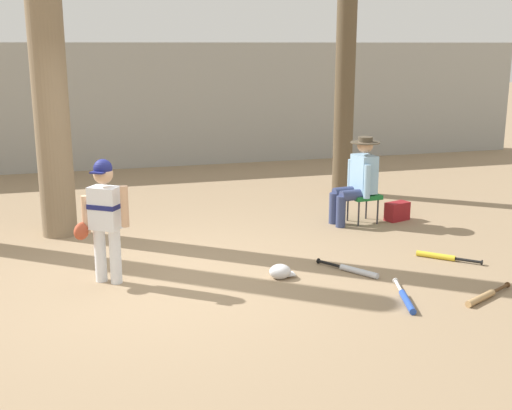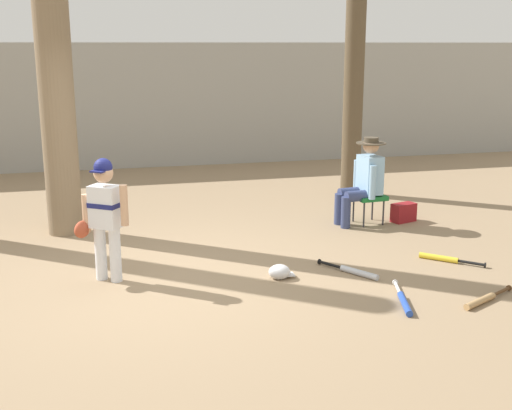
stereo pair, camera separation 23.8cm
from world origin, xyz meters
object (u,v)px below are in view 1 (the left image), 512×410
(tree_behind_spectator, at_px, (345,76))
(bat_aluminum_silver, at_px, (354,270))
(bat_yellow_trainer, at_px, (441,256))
(young_ballplayer, at_px, (104,213))
(seated_spectator, at_px, (358,178))
(tree_near_player, at_px, (45,26))
(handbag_beside_stool, at_px, (397,211))
(batting_helmet_white, at_px, (280,272))
(folding_stool, at_px, (363,197))
(bat_wood_tan, at_px, (484,297))
(bat_blue_youth, at_px, (406,299))

(tree_behind_spectator, xyz_separation_m, bat_aluminum_silver, (-1.43, -3.68, -1.89))
(bat_yellow_trainer, bearing_deg, bat_aluminum_silver, -172.32)
(tree_behind_spectator, relative_size, young_ballplayer, 3.37)
(seated_spectator, bearing_deg, tree_near_player, 171.98)
(handbag_beside_stool, relative_size, bat_aluminum_silver, 0.49)
(handbag_beside_stool, height_order, bat_aluminum_silver, handbag_beside_stool)
(young_ballplayer, xyz_separation_m, batting_helmet_white, (1.78, -0.38, -0.68))
(folding_stool, xyz_separation_m, seated_spectator, (-0.10, -0.01, 0.28))
(tree_behind_spectator, height_order, bat_wood_tan, tree_behind_spectator)
(young_ballplayer, height_order, folding_stool, young_ballplayer)
(young_ballplayer, xyz_separation_m, seated_spectator, (3.47, 1.41, -0.10))
(folding_stool, bearing_deg, bat_wood_tan, -91.49)
(folding_stool, relative_size, bat_blue_youth, 0.54)
(folding_stool, bearing_deg, bat_blue_youth, -106.76)
(seated_spectator, height_order, bat_yellow_trainer, seated_spectator)
(bat_wood_tan, height_order, batting_helmet_white, batting_helmet_white)
(tree_behind_spectator, xyz_separation_m, young_ballplayer, (-4.03, -3.22, -1.18))
(young_ballplayer, distance_m, folding_stool, 3.86)
(tree_near_player, height_order, seated_spectator, tree_near_player)
(seated_spectator, bearing_deg, tree_behind_spectator, 72.90)
(young_ballplayer, bearing_deg, tree_behind_spectator, 38.63)
(tree_near_player, relative_size, bat_blue_youth, 7.34)
(tree_near_player, distance_m, tree_behind_spectator, 4.74)
(tree_behind_spectator, relative_size, bat_wood_tan, 6.07)
(tree_behind_spectator, bearing_deg, handbag_beside_stool, -88.07)
(bat_yellow_trainer, bearing_deg, bat_blue_youth, -134.16)
(handbag_beside_stool, xyz_separation_m, batting_helmet_white, (-2.31, -1.77, -0.06))
(bat_aluminum_silver, bearing_deg, batting_helmet_white, 174.09)
(bat_aluminum_silver, height_order, bat_wood_tan, same)
(tree_near_player, relative_size, young_ballplayer, 4.53)
(young_ballplayer, relative_size, folding_stool, 2.98)
(bat_wood_tan, bearing_deg, batting_helmet_white, 146.49)
(seated_spectator, distance_m, bat_yellow_trainer, 1.85)
(tree_near_player, height_order, folding_stool, tree_near_player)
(bat_aluminum_silver, bearing_deg, tree_behind_spectator, 68.75)
(handbag_beside_stool, bearing_deg, bat_blue_youth, -116.26)
(tree_near_player, distance_m, bat_yellow_trainer, 5.48)
(seated_spectator, bearing_deg, bat_blue_youth, -104.95)
(bat_wood_tan, xyz_separation_m, batting_helmet_white, (-1.72, 1.14, 0.04))
(bat_yellow_trainer, bearing_deg, young_ballplayer, 175.35)
(batting_helmet_white, bearing_deg, folding_stool, 45.17)
(tree_near_player, height_order, handbag_beside_stool, tree_near_player)
(bat_blue_youth, bearing_deg, tree_near_player, 133.94)
(tree_near_player, xyz_separation_m, young_ballplayer, (0.48, -1.97, -1.90))
(tree_near_player, distance_m, bat_wood_tan, 5.90)
(handbag_beside_stool, height_order, bat_wood_tan, handbag_beside_stool)
(tree_near_player, xyz_separation_m, bat_blue_youth, (3.22, -3.34, -2.61))
(batting_helmet_white, bearing_deg, handbag_beside_stool, 37.42)
(bat_wood_tan, distance_m, batting_helmet_white, 2.06)
(bat_aluminum_silver, distance_m, batting_helmet_white, 0.82)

